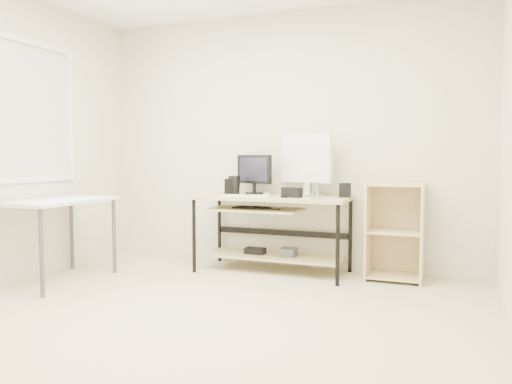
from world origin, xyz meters
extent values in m
cube|color=beige|center=(0.00, 0.00, -0.01)|extent=(4.00, 4.00, 0.01)
cube|color=beige|center=(0.00, 2.00, 1.30)|extent=(4.00, 0.01, 2.60)
cube|color=white|center=(-1.98, 0.60, 1.55)|extent=(0.01, 1.00, 1.20)
cube|color=tan|center=(0.00, 1.66, 0.73)|extent=(1.50, 0.65, 0.03)
cube|color=tan|center=(-0.15, 1.60, 0.62)|extent=(0.90, 0.49, 0.02)
cube|color=tan|center=(0.00, 1.71, 0.15)|extent=(1.35, 0.46, 0.02)
cube|color=black|center=(-0.20, 1.60, 0.64)|extent=(0.33, 0.22, 0.01)
cylinder|color=black|center=(0.05, 1.55, 0.64)|extent=(0.14, 0.01, 0.01)
cube|color=#424245|center=(0.15, 1.71, 0.20)|extent=(0.15, 0.15, 0.08)
cube|color=black|center=(-0.20, 1.71, 0.19)|extent=(0.20, 0.12, 0.06)
cylinder|color=black|center=(-0.71, 1.37, 0.36)|extent=(0.04, 0.04, 0.72)
cylinder|color=black|center=(-0.71, 1.94, 0.36)|extent=(0.04, 0.04, 0.72)
cylinder|color=black|center=(0.71, 1.37, 0.36)|extent=(0.04, 0.04, 0.72)
cylinder|color=black|center=(0.71, 1.94, 0.36)|extent=(0.04, 0.04, 0.72)
cube|color=white|center=(-1.68, 0.60, 0.73)|extent=(0.60, 1.00, 0.03)
cylinder|color=#424245|center=(-1.94, 1.06, 0.36)|extent=(0.04, 0.04, 0.72)
cylinder|color=#424245|center=(-1.42, 0.14, 0.36)|extent=(0.04, 0.04, 0.72)
cylinder|color=#424245|center=(-1.42, 1.06, 0.36)|extent=(0.04, 0.04, 0.72)
cube|color=beige|center=(0.91, 1.78, 0.45)|extent=(0.02, 0.40, 0.90)
cube|color=beige|center=(1.39, 1.78, 0.45)|extent=(0.02, 0.40, 0.90)
cube|color=beige|center=(1.15, 1.97, 0.45)|extent=(0.50, 0.02, 0.90)
cube|color=beige|center=(1.15, 1.78, 0.04)|extent=(0.46, 0.38, 0.02)
cube|color=beige|center=(1.15, 1.78, 0.45)|extent=(0.46, 0.38, 0.02)
cube|color=beige|center=(1.15, 1.78, 0.88)|extent=(0.46, 0.38, 0.02)
cylinder|color=black|center=(-0.26, 1.82, 0.76)|extent=(0.18, 0.18, 0.02)
cylinder|color=black|center=(-0.26, 1.82, 0.81)|extent=(0.04, 0.04, 0.09)
cube|color=black|center=(-0.26, 1.82, 1.01)|extent=(0.42, 0.20, 0.29)
cube|color=black|center=(-0.26, 1.80, 1.01)|extent=(0.35, 0.14, 0.23)
cube|color=silver|center=(0.28, 1.85, 0.76)|extent=(0.20, 0.18, 0.02)
cylinder|color=silver|center=(0.28, 1.85, 0.82)|extent=(0.05, 0.05, 0.11)
cube|color=white|center=(0.28, 1.85, 1.12)|extent=(0.56, 0.23, 0.48)
cube|color=#2BA9BD|center=(0.28, 1.82, 1.12)|extent=(0.46, 0.15, 0.38)
cube|color=white|center=(-0.22, 1.51, 0.76)|extent=(0.50, 0.22, 0.02)
ellipsoid|color=#B3B3B8|center=(-0.05, 1.63, 0.77)|extent=(0.08, 0.11, 0.04)
cube|color=black|center=(0.22, 1.59, 0.80)|extent=(0.20, 0.12, 0.09)
cube|color=black|center=(-0.44, 1.74, 0.79)|extent=(0.09, 0.09, 0.08)
cube|color=black|center=(-0.44, 1.74, 0.88)|extent=(0.10, 0.10, 0.11)
cube|color=black|center=(0.68, 1.78, 0.82)|extent=(0.13, 0.13, 0.13)
cube|color=black|center=(-0.49, 1.70, 0.83)|extent=(0.09, 0.07, 0.16)
cylinder|color=black|center=(-0.21, 1.57, 0.76)|extent=(0.07, 0.07, 0.02)
cube|color=black|center=(0.15, 1.56, 0.75)|extent=(0.10, 0.13, 0.01)
cylinder|color=olive|center=(0.47, 1.51, 0.75)|extent=(0.10, 0.10, 0.01)
cylinder|color=white|center=(0.47, 1.51, 0.83)|extent=(0.08, 0.08, 0.15)
camera|label=1|loc=(1.63, -2.90, 1.13)|focal=35.00mm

